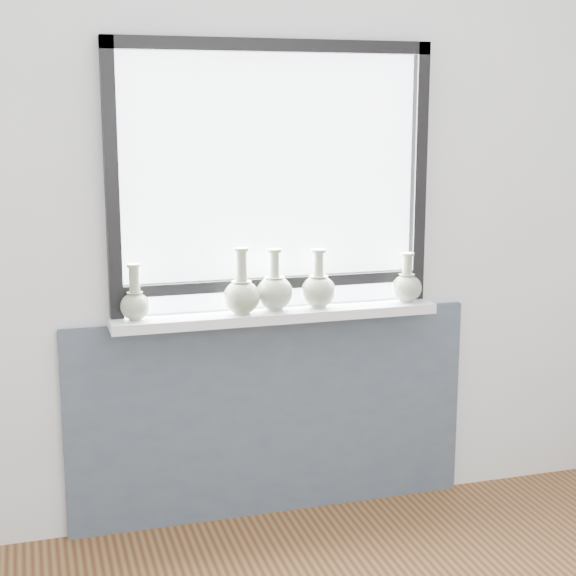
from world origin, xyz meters
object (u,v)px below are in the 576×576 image
object	(u,v)px
vase_a	(135,302)
vase_d	(318,288)
windowsill	(276,315)
vase_b	(242,294)
vase_c	(275,290)
vase_e	(407,285)

from	to	relation	value
vase_a	vase_d	xyz separation A→B (m)	(0.74, 0.01, 0.01)
windowsill	vase_b	world-z (taller)	vase_b
vase_a	vase_c	world-z (taller)	vase_c
vase_a	vase_c	size ratio (longest dim) A/B	0.88
windowsill	vase_d	bearing A→B (deg)	-0.45
vase_a	vase_b	world-z (taller)	vase_b
vase_d	vase_b	bearing A→B (deg)	-175.13
vase_e	vase_b	bearing A→B (deg)	-178.33
vase_a	vase_e	xyz separation A→B (m)	(1.12, 0.00, 0.00)
vase_b	vase_d	world-z (taller)	vase_b
vase_b	vase_c	bearing A→B (deg)	13.17
windowsill	vase_c	size ratio (longest dim) A/B	5.36
vase_e	vase_d	bearing A→B (deg)	178.96
vase_c	vase_e	distance (m)	0.57
windowsill	vase_c	bearing A→B (deg)	146.71
vase_c	vase_d	bearing A→B (deg)	-1.79
vase_b	vase_e	world-z (taller)	vase_b
vase_d	vase_e	bearing A→B (deg)	-1.04
windowsill	vase_d	xyz separation A→B (m)	(0.18, -0.00, 0.10)
vase_c	vase_a	bearing A→B (deg)	-178.67
windowsill	vase_a	bearing A→B (deg)	-179.13
vase_a	vase_e	world-z (taller)	vase_a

